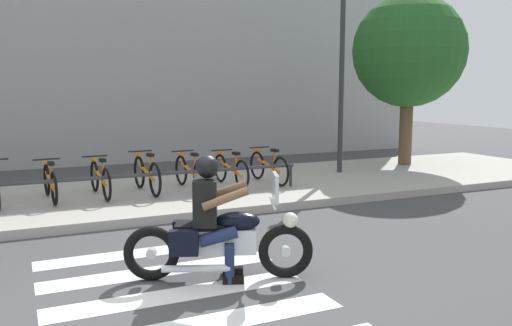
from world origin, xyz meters
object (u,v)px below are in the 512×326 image
at_px(tree_near_rack, 409,52).
at_px(bicycle_1, 50,182).
at_px(motorcycle, 220,240).
at_px(bicycle_3, 147,174).
at_px(street_lamp, 342,64).
at_px(bicycle_5, 231,170).
at_px(bike_rack, 153,175).
at_px(bicycle_4, 190,172).
at_px(bicycle_2, 100,179).
at_px(bicycle_6, 268,167).
at_px(rider, 213,209).

bearing_deg(tree_near_rack, bicycle_1, -173.42).
height_order(motorcycle, tree_near_rack, tree_near_rack).
height_order(bicycle_1, bicycle_3, bicycle_3).
relative_size(motorcycle, street_lamp, 0.45).
relative_size(bicycle_3, bicycle_5, 1.03).
bearing_deg(bicycle_1, bike_rack, -17.41).
distance_m(bicycle_4, street_lamp, 4.66).
height_order(motorcycle, bike_rack, motorcycle).
bearing_deg(tree_near_rack, street_lamp, -170.36).
height_order(bicycle_4, bike_rack, bicycle_4).
relative_size(bicycle_2, bicycle_6, 1.00).
distance_m(bicycle_6, tree_near_rack, 5.42).
height_order(bicycle_4, tree_near_rack, tree_near_rack).
distance_m(bicycle_2, tree_near_rack, 8.64).
relative_size(bicycle_5, bicycle_6, 1.00).
height_order(bicycle_2, bicycle_6, bicycle_6).
bearing_deg(bicycle_5, street_lamp, 11.54).
height_order(motorcycle, street_lamp, street_lamp).
bearing_deg(bicycle_2, bicycle_5, 0.00).
relative_size(bicycle_1, street_lamp, 0.35).
bearing_deg(bicycle_2, bicycle_1, -180.00).
height_order(bicycle_2, bike_rack, bicycle_2).
xyz_separation_m(bicycle_3, street_lamp, (4.91, 0.64, 2.25)).
distance_m(motorcycle, bicycle_5, 5.09).
height_order(bicycle_1, street_lamp, street_lamp).
distance_m(rider, bike_rack, 4.11).
bearing_deg(bicycle_4, motorcycle, -103.54).
xyz_separation_m(motorcycle, bicycle_3, (0.24, 4.67, 0.06)).
bearing_deg(bicycle_6, bicycle_5, 179.97).
distance_m(bicycle_1, bicycle_4, 2.65).
bearing_deg(street_lamp, bicycle_5, -168.46).
height_order(rider, bicycle_4, rider).
bearing_deg(bicycle_2, bicycle_6, -0.00).
xyz_separation_m(motorcycle, bicycle_4, (1.13, 4.67, 0.04)).
xyz_separation_m(bicycle_2, street_lamp, (5.79, 0.64, 2.27)).
height_order(bicycle_1, bicycle_6, bicycle_6).
xyz_separation_m(bicycle_5, tree_near_rack, (5.50, 1.04, 2.66)).
bearing_deg(street_lamp, bicycle_3, -172.54).
height_order(rider, bicycle_2, rider).
distance_m(motorcycle, bicycle_6, 5.50).
xyz_separation_m(motorcycle, bicycle_5, (2.01, 4.68, 0.03)).
relative_size(bicycle_2, tree_near_rack, 0.36).
bearing_deg(bicycle_4, tree_near_rack, 9.27).
xyz_separation_m(bicycle_1, street_lamp, (6.68, 0.64, 2.27)).
distance_m(bicycle_2, bicycle_5, 2.65).
xyz_separation_m(bicycle_1, bicycle_5, (3.54, 0.00, 0.00)).
relative_size(bike_rack, tree_near_rack, 1.27).
height_order(street_lamp, tree_near_rack, tree_near_rack).
relative_size(bicycle_4, bike_rack, 0.28).
distance_m(rider, bicycle_6, 5.52).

